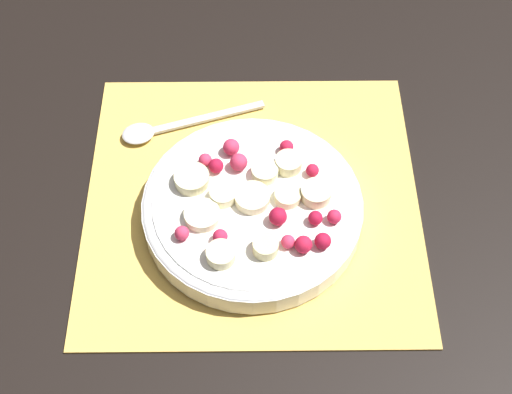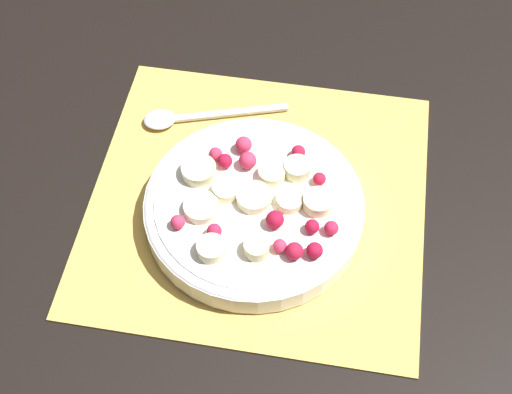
{
  "view_description": "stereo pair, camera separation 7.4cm",
  "coord_description": "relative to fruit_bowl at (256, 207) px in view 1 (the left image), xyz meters",
  "views": [
    {
      "loc": [
        -0.0,
        -0.45,
        0.65
      ],
      "look_at": [
        0.0,
        -0.02,
        0.04
      ],
      "focal_mm": 50.0,
      "sensor_mm": 36.0,
      "label": 1
    },
    {
      "loc": [
        0.07,
        -0.44,
        0.65
      ],
      "look_at": [
        0.0,
        -0.02,
        0.04
      ],
      "focal_mm": 50.0,
      "sensor_mm": 36.0,
      "label": 2
    }
  ],
  "objects": [
    {
      "name": "placemat",
      "position": [
        -0.0,
        0.02,
        -0.02
      ],
      "size": [
        0.37,
        0.36,
        0.01
      ],
      "color": "#E0B251",
      "rests_on": "ground_plane"
    },
    {
      "name": "fruit_bowl",
      "position": [
        0.0,
        0.0,
        0.0
      ],
      "size": [
        0.23,
        0.23,
        0.05
      ],
      "color": "white",
      "rests_on": "placemat"
    },
    {
      "name": "spoon",
      "position": [
        -0.11,
        0.12,
        -0.01
      ],
      "size": [
        0.17,
        0.07,
        0.01
      ],
      "rotation": [
        0.0,
        0.0,
        3.45
      ],
      "color": "silver",
      "rests_on": "placemat"
    },
    {
      "name": "ground_plane",
      "position": [
        -0.0,
        0.02,
        -0.02
      ],
      "size": [
        3.0,
        3.0,
        0.0
      ],
      "primitive_type": "plane",
      "color": "black"
    }
  ]
}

